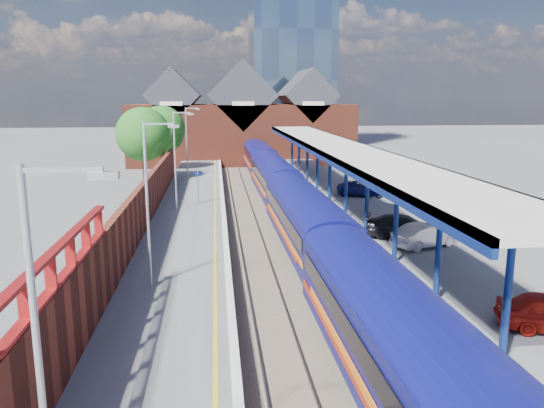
{
  "coord_description": "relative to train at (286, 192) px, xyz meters",
  "views": [
    {
      "loc": [
        -3.61,
        -16.16,
        8.96
      ],
      "look_at": [
        -0.26,
        15.19,
        2.6
      ],
      "focal_mm": 35.0,
      "sensor_mm": 36.0,
      "label": 1
    }
  ],
  "objects": [
    {
      "name": "right_platform",
      "position": [
        4.51,
        -2.03,
        -1.62
      ],
      "size": [
        6.0,
        76.0,
        1.0
      ],
      "primitive_type": "cube",
      "color": "#565659",
      "rests_on": "ground"
    },
    {
      "name": "coping_left",
      "position": [
        -4.64,
        -2.03,
        -1.1
      ],
      "size": [
        0.3,
        76.0,
        0.05
      ],
      "primitive_type": "cube",
      "color": "silver",
      "rests_on": "left_platform"
    },
    {
      "name": "yellow_line",
      "position": [
        -5.24,
        -2.03,
        -1.12
      ],
      "size": [
        0.14,
        76.0,
        0.01
      ],
      "primitive_type": "cube",
      "color": "yellow",
      "rests_on": "left_platform"
    },
    {
      "name": "coping_right",
      "position": [
        1.66,
        -2.03,
        -1.1
      ],
      "size": [
        0.3,
        76.0,
        0.05
      ],
      "primitive_type": "cube",
      "color": "silver",
      "rests_on": "right_platform"
    },
    {
      "name": "tree_near",
      "position": [
        -11.84,
        13.88,
        3.23
      ],
      "size": [
        5.2,
        5.2,
        8.1
      ],
      "color": "#382314",
      "rests_on": "ground"
    },
    {
      "name": "left_platform",
      "position": [
        -6.99,
        -2.03,
        -1.62
      ],
      "size": [
        5.0,
        76.0,
        1.0
      ],
      "primitive_type": "cube",
      "color": "#565659",
      "rests_on": "ground"
    },
    {
      "name": "train",
      "position": [
        0.0,
        0.0,
        0.0
      ],
      "size": [
        2.99,
        65.93,
        3.45
      ],
      "color": "#0D0F5E",
      "rests_on": "ground"
    },
    {
      "name": "lamp_post_c",
      "position": [
        -7.86,
        -0.03,
        2.87
      ],
      "size": [
        1.48,
        0.18,
        7.0
      ],
      "color": "#A5A8AA",
      "rests_on": "left_platform"
    },
    {
      "name": "tree_far",
      "position": [
        -10.84,
        21.88,
        3.23
      ],
      "size": [
        5.2,
        5.2,
        8.1
      ],
      "color": "#382314",
      "rests_on": "ground"
    },
    {
      "name": "lamp_post_d",
      "position": [
        -7.86,
        15.97,
        2.87
      ],
      "size": [
        1.48,
        0.18,
        7.0
      ],
      "color": "#A5A8AA",
      "rests_on": "left_platform"
    },
    {
      "name": "parked_car_dark",
      "position": [
        5.63,
        -9.53,
        -0.47
      ],
      "size": [
        4.83,
        3.05,
        1.3
      ],
      "primitive_type": "imported",
      "rotation": [
        0.0,
        0.0,
        1.28
      ],
      "color": "black",
      "rests_on": "right_platform"
    },
    {
      "name": "glass_tower",
      "position": [
        8.51,
        57.97,
        18.08
      ],
      "size": [
        14.2,
        14.2,
        40.3
      ],
      "color": "#475C7A",
      "rests_on": "ground"
    },
    {
      "name": "lamp_post_b",
      "position": [
        -7.86,
        -16.03,
        2.87
      ],
      "size": [
        1.48,
        0.18,
        7.0
      ],
      "color": "#A5A8AA",
      "rests_on": "left_platform"
    },
    {
      "name": "ballast_bed",
      "position": [
        -1.49,
        -2.03,
        -2.09
      ],
      "size": [
        6.0,
        76.0,
        0.06
      ],
      "primitive_type": "cube",
      "color": "#473D33",
      "rests_on": "ground"
    },
    {
      "name": "platform_sign",
      "position": [
        -6.49,
        1.97,
        0.57
      ],
      "size": [
        0.55,
        0.08,
        2.5
      ],
      "color": "#A5A8AA",
      "rests_on": "left_platform"
    },
    {
      "name": "ground",
      "position": [
        -1.49,
        7.97,
        -2.12
      ],
      "size": [
        240.0,
        240.0,
        0.0
      ],
      "primitive_type": "plane",
      "color": "#5B5B5E",
      "rests_on": "ground"
    },
    {
      "name": "station_building",
      "position": [
        -1.49,
        35.97,
        3.33
      ],
      "size": [
        30.0,
        12.12,
        13.78
      ],
      "color": "maroon",
      "rests_on": "ground"
    },
    {
      "name": "parked_car_silver",
      "position": [
        6.1,
        -11.51,
        -0.48
      ],
      "size": [
        4.13,
        2.8,
        1.29
      ],
      "primitive_type": "imported",
      "rotation": [
        0.0,
        0.0,
        1.98
      ],
      "color": "#B2B2B7",
      "rests_on": "right_platform"
    },
    {
      "name": "rails",
      "position": [
        -1.49,
        -2.03,
        -2.0
      ],
      "size": [
        4.51,
        76.0,
        0.14
      ],
      "color": "slate",
      "rests_on": "ground"
    },
    {
      "name": "canopy",
      "position": [
        3.99,
        -0.08,
        3.13
      ],
      "size": [
        4.5,
        52.0,
        4.48
      ],
      "color": "navy",
      "rests_on": "right_platform"
    },
    {
      "name": "lamp_post_a",
      "position": [
        -7.86,
        -30.03,
        2.87
      ],
      "size": [
        1.48,
        0.18,
        7.0
      ],
      "color": "#A5A8AA",
      "rests_on": "left_platform"
    },
    {
      "name": "parked_car_blue",
      "position": [
        7.01,
        3.63,
        -0.5
      ],
      "size": [
        4.89,
        3.59,
        1.23
      ],
      "primitive_type": "imported",
      "rotation": [
        0.0,
        0.0,
        1.18
      ],
      "color": "navy",
      "rests_on": "right_platform"
    },
    {
      "name": "brick_wall",
      "position": [
        -9.59,
        -8.49,
        0.33
      ],
      "size": [
        0.35,
        50.0,
        3.86
      ],
      "color": "maroon",
      "rests_on": "left_platform"
    }
  ]
}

